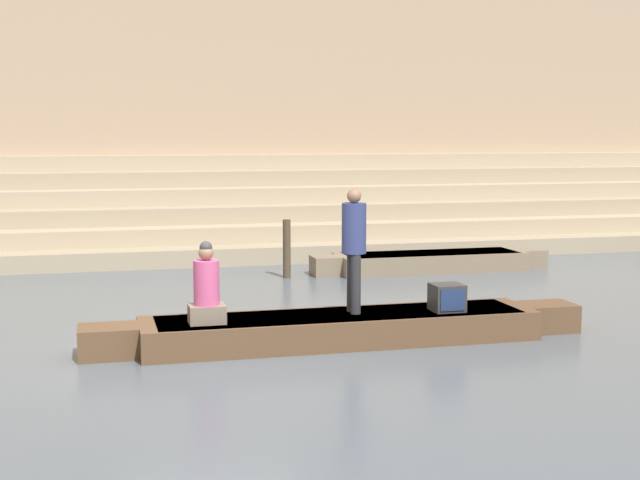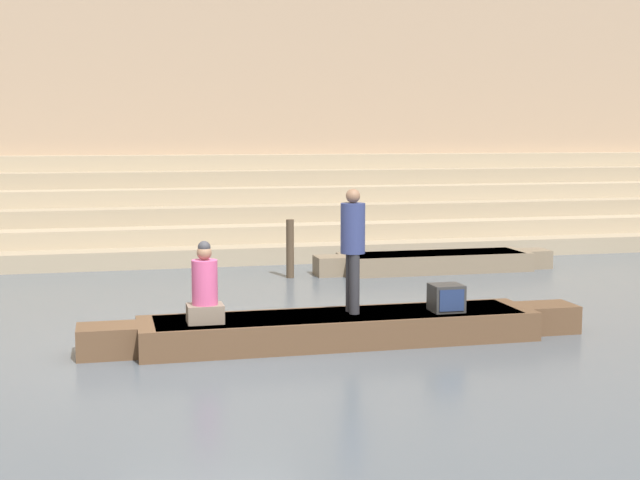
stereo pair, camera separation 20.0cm
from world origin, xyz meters
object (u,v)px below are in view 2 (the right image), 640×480
tv_set (446,298)px  mooring_post (290,249)px  moored_boat_shore (435,261)px  rowboat_main (340,327)px  person_rowing (205,290)px  person_standing (353,242)px

tv_set → mooring_post: (-1.06, 5.81, -0.01)m
tv_set → moored_boat_shore: size_ratio=0.09×
rowboat_main → moored_boat_shore: (3.60, 5.79, -0.01)m
tv_set → moored_boat_shore: bearing=76.8°
person_rowing → mooring_post: bearing=72.8°
moored_boat_shore → mooring_post: size_ratio=4.37×
moored_boat_shore → mooring_post: bearing=177.1°
person_standing → person_rowing: person_standing is taller
person_rowing → mooring_post: 6.23m
mooring_post → tv_set: bearing=-79.6°
person_standing → mooring_post: size_ratio=1.47×
rowboat_main → person_standing: size_ratio=4.08×
person_standing → moored_boat_shore: bearing=64.1°
person_rowing → tv_set: size_ratio=2.48×
rowboat_main → person_rowing: bearing=-176.4°
mooring_post → person_standing: bearing=-92.6°
rowboat_main → person_standing: (0.20, 0.07, 1.19)m
rowboat_main → mooring_post: (0.45, 5.66, 0.37)m
person_standing → mooring_post: bearing=92.3°
rowboat_main → tv_set: size_ratio=16.10×
rowboat_main → person_rowing: person_rowing is taller
person_rowing → moored_boat_shore: 8.08m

